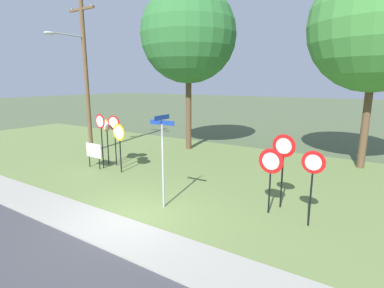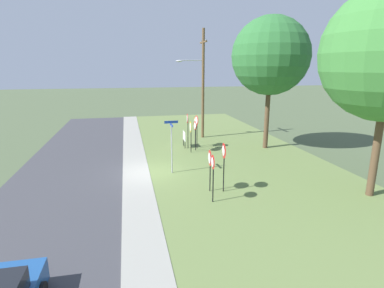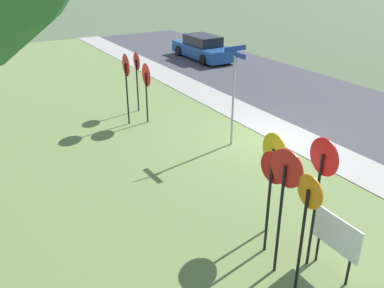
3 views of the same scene
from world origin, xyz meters
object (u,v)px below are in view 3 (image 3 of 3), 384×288
object	(u,v)px
stop_sign_far_right	(321,177)
yield_sign_near_right	(137,68)
stop_sign_near_right	(273,162)
notice_board	(336,237)
yield_sign_far_left	(147,79)
stop_sign_far_left	(284,186)
yield_sign_near_left	(127,72)
parked_sedan_distant	(203,48)
stop_sign_near_left	(306,212)
street_name_post	(234,89)
stop_sign_far_center	(272,182)

from	to	relation	value
stop_sign_far_right	yield_sign_near_right	world-z (taller)	stop_sign_far_right
stop_sign_near_right	notice_board	world-z (taller)	stop_sign_near_right
yield_sign_near_right	notice_board	xyz separation A→B (m)	(-10.39, 0.61, -0.89)
yield_sign_near_right	yield_sign_far_left	bearing A→B (deg)	173.67
stop_sign_far_left	stop_sign_far_right	bearing A→B (deg)	-111.51
yield_sign_near_left	parked_sedan_distant	distance (m)	11.22
notice_board	stop_sign_near_right	bearing A→B (deg)	7.42
stop_sign_near_left	street_name_post	world-z (taller)	street_name_post
stop_sign_near_right	notice_board	size ratio (longest dim) A/B	1.88
yield_sign_near_left	yield_sign_far_left	size ratio (longest dim) A/B	1.17
stop_sign_near_right	stop_sign_far_center	xyz separation A→B (m)	(-0.50, 0.47, -0.09)
stop_sign_near_left	yield_sign_far_left	bearing A→B (deg)	-2.59
stop_sign_far_right	street_name_post	size ratio (longest dim) A/B	0.85
stop_sign_near_left	notice_board	distance (m)	1.22
notice_board	parked_sedan_distant	bearing A→B (deg)	-22.89
yield_sign_near_left	yield_sign_near_right	world-z (taller)	yield_sign_near_left
parked_sedan_distant	stop_sign_far_right	bearing A→B (deg)	154.78
yield_sign_far_left	street_name_post	size ratio (longest dim) A/B	0.69
stop_sign_far_center	yield_sign_near_right	bearing A→B (deg)	-12.68
stop_sign_far_center	yield_sign_near_left	distance (m)	8.13
stop_sign_far_left	stop_sign_near_right	bearing A→B (deg)	-39.38
stop_sign_far_left	street_name_post	world-z (taller)	street_name_post
stop_sign_far_left	stop_sign_far_center	bearing A→B (deg)	-28.82
street_name_post	notice_board	bearing A→B (deg)	159.91
yield_sign_far_left	notice_board	size ratio (longest dim) A/B	1.75
notice_board	yield_sign_far_left	bearing A→B (deg)	-0.91
stop_sign_far_center	yield_sign_far_left	bearing A→B (deg)	-12.42
stop_sign_near_left	stop_sign_far_right	world-z (taller)	stop_sign_far_right
yield_sign_near_left	street_name_post	distance (m)	4.02
stop_sign_near_left	yield_sign_near_right	distance (m)	10.48
stop_sign_near_right	yield_sign_near_right	size ratio (longest dim) A/B	1.01
yield_sign_near_right	stop_sign_far_right	bearing A→B (deg)	178.30
stop_sign_far_center	stop_sign_near_left	bearing A→B (deg)	163.42
stop_sign_far_left	notice_board	world-z (taller)	stop_sign_far_left
yield_sign_near_left	notice_board	distance (m)	9.35
stop_sign_near_right	street_name_post	size ratio (longest dim) A/B	0.73
stop_sign_far_right	notice_board	distance (m)	1.23
stop_sign_far_center	street_name_post	size ratio (longest dim) A/B	0.71
stop_sign_far_center	stop_sign_far_right	size ratio (longest dim) A/B	0.83
yield_sign_near_right	notice_board	distance (m)	10.45
yield_sign_near_right	notice_board	bearing A→B (deg)	179.55
stop_sign_near_left	yield_sign_near_right	bearing A→B (deg)	-2.75
yield_sign_near_left	notice_board	bearing A→B (deg)	-174.49
stop_sign_near_right	parked_sedan_distant	distance (m)	17.30
parked_sedan_distant	street_name_post	bearing A→B (deg)	152.49
stop_sign_near_right	stop_sign_far_right	world-z (taller)	stop_sign_far_right
stop_sign_far_right	stop_sign_near_right	bearing A→B (deg)	4.53
stop_sign_far_left	stop_sign_far_center	distance (m)	0.69
stop_sign_far_center	notice_board	distance (m)	1.55
yield_sign_near_left	yield_sign_near_right	size ratio (longest dim) A/B	1.10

